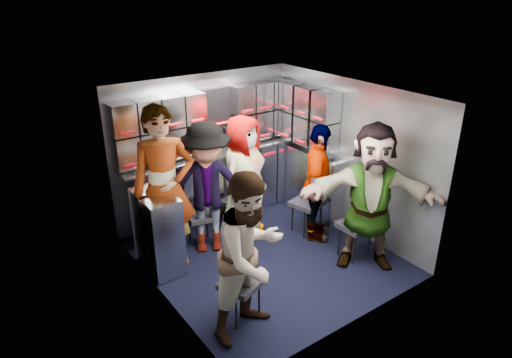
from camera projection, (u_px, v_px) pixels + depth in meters
floor at (266, 256)px, 5.85m from camera, size 3.00×3.00×0.00m
wall_back at (204, 147)px, 6.55m from camera, size 2.80×0.04×2.10m
wall_left at (157, 214)px, 4.69m from camera, size 0.04×3.00×2.10m
wall_right at (349, 157)px, 6.17m from camera, size 0.04×3.00×2.10m
ceiling at (267, 95)px, 5.01m from camera, size 2.80×3.00×0.02m
cart_bank_back at (213, 187)px, 6.62m from camera, size 2.68×0.38×0.99m
cart_bank_left at (158, 232)px, 5.44m from camera, size 0.38×0.76×0.99m
counter at (212, 154)px, 6.41m from camera, size 2.68×0.42×0.03m
locker_bank_back at (208, 120)px, 6.26m from camera, size 2.68×0.28×0.82m
locker_bank_right at (308, 116)px, 6.44m from camera, size 0.28×1.00×0.82m
right_cabinet at (310, 182)px, 6.76m from camera, size 0.28×1.20×1.00m
coffee_niche at (217, 118)px, 6.41m from camera, size 0.46×0.16×0.84m
red_latch_strip at (219, 167)px, 6.31m from camera, size 2.60×0.02×0.03m
jump_seat_near_left at (241, 285)px, 4.65m from camera, size 0.49×0.48×0.45m
jump_seat_mid_left at (202, 217)px, 6.01m from camera, size 0.43×0.42×0.43m
jump_seat_center at (236, 202)px, 6.42m from camera, size 0.46×0.45×0.43m
jump_seat_mid_right at (307, 204)px, 6.27m from camera, size 0.48×0.47×0.48m
jump_seat_near_right at (356, 227)px, 5.71m from camera, size 0.40×0.38×0.47m
attendant_standing at (164, 189)px, 5.33m from camera, size 0.85×0.69×2.02m
attendant_arc_a at (251, 256)px, 4.33m from camera, size 0.95×0.80×1.71m
attendant_arc_b at (207, 189)px, 5.68m from camera, size 1.29×1.07×1.73m
attendant_arc_c at (243, 176)px, 6.10m from camera, size 0.97×0.83×1.68m
attendant_arc_d at (317, 184)px, 5.98m from camera, size 0.96×0.92×1.60m
attendant_arc_e at (371, 197)px, 5.38m from camera, size 1.61×1.52×1.81m
bottle_left at (198, 148)px, 6.18m from camera, size 0.07×0.07×0.27m
bottle_mid at (205, 147)px, 6.25m from camera, size 0.07×0.07×0.24m
bottle_right at (253, 137)px, 6.67m from camera, size 0.07×0.07×0.23m
cup_left at (162, 162)px, 5.92m from camera, size 0.08×0.08×0.10m
cup_right at (284, 134)px, 7.00m from camera, size 0.08×0.08×0.09m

